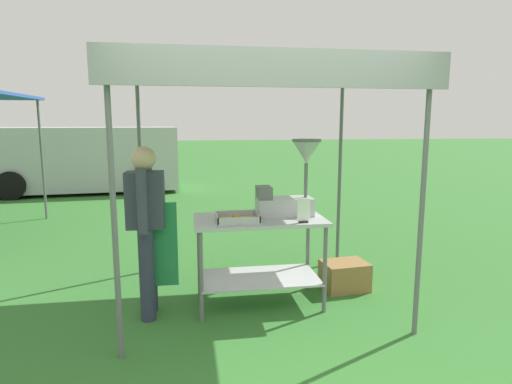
# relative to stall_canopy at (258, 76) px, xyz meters

# --- Properties ---
(ground_plane) EXTENTS (70.00, 70.00, 0.00)m
(ground_plane) POSITION_rel_stall_canopy_xyz_m (-0.04, 4.85, -2.26)
(ground_plane) COLOR #33702D
(stall_canopy) EXTENTS (2.67, 2.17, 2.36)m
(stall_canopy) POSITION_rel_stall_canopy_xyz_m (0.00, 0.00, 0.00)
(stall_canopy) COLOR slate
(stall_canopy) RESTS_ON ground
(donut_cart) EXTENTS (1.28, 0.70, 0.89)m
(donut_cart) POSITION_rel_stall_canopy_xyz_m (0.00, -0.10, -1.60)
(donut_cart) COLOR #B7B7BC
(donut_cart) RESTS_ON ground
(donut_tray) EXTENTS (0.40, 0.34, 0.07)m
(donut_tray) POSITION_rel_stall_canopy_xyz_m (-0.22, -0.20, -1.35)
(donut_tray) COLOR #B7B7BC
(donut_tray) RESTS_ON donut_cart
(donut_fryer) EXTENTS (0.64, 0.29, 0.77)m
(donut_fryer) POSITION_rel_stall_canopy_xyz_m (0.34, -0.02, -1.07)
(donut_fryer) COLOR #B7B7BC
(donut_fryer) RESTS_ON donut_cart
(menu_sign) EXTENTS (0.13, 0.05, 0.23)m
(menu_sign) POSITION_rel_stall_canopy_xyz_m (0.38, -0.36, -1.27)
(menu_sign) COLOR black
(menu_sign) RESTS_ON donut_cart
(vendor) EXTENTS (0.45, 0.53, 1.61)m
(vendor) POSITION_rel_stall_canopy_xyz_m (-1.07, -0.19, -1.36)
(vendor) COLOR #2D3347
(vendor) RESTS_ON ground
(supply_crate) EXTENTS (0.51, 0.41, 0.31)m
(supply_crate) POSITION_rel_stall_canopy_xyz_m (0.99, 0.13, -2.11)
(supply_crate) COLOR olive
(supply_crate) RESTS_ON ground
(van_silver) EXTENTS (4.98, 2.38, 1.69)m
(van_silver) POSITION_rel_stall_canopy_xyz_m (-3.42, 7.72, -1.38)
(van_silver) COLOR #BCBCC1
(van_silver) RESTS_ON ground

